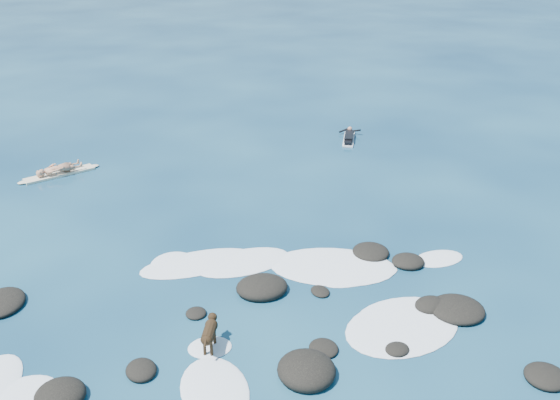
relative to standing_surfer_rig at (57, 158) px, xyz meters
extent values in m
plane|color=#0A2642|center=(6.46, -9.88, -0.76)|extent=(160.00, 160.00, 0.00)
ellipsoid|color=black|center=(10.69, -8.47, -0.68)|extent=(1.17, 1.21, 0.33)
ellipsoid|color=black|center=(12.03, -11.93, -0.66)|extent=(1.87, 1.84, 0.41)
ellipsoid|color=black|center=(11.63, -9.26, -0.67)|extent=(1.12, 1.08, 0.36)
ellipsoid|color=black|center=(3.71, -12.98, -0.69)|extent=(0.89, 0.99, 0.30)
ellipsoid|color=black|center=(7.51, -13.72, -0.61)|extent=(1.50, 1.55, 0.61)
ellipsoid|color=black|center=(11.41, -11.62, -0.66)|extent=(1.06, 0.95, 0.39)
ellipsoid|color=black|center=(1.98, -13.58, -0.64)|extent=(1.37, 1.36, 0.48)
ellipsoid|color=black|center=(8.61, -10.37, -0.72)|extent=(0.65, 0.75, 0.17)
ellipsoid|color=black|center=(6.99, -10.01, -0.63)|extent=(1.62, 1.46, 0.52)
ellipsoid|color=black|center=(9.89, -13.23, -0.71)|extent=(0.79, 0.75, 0.22)
ellipsoid|color=black|center=(-0.15, -9.51, -0.67)|extent=(1.25, 1.53, 0.35)
ellipsoid|color=black|center=(5.09, -10.86, -0.71)|extent=(0.64, 0.67, 0.19)
ellipsoid|color=black|center=(8.12, -12.88, -0.71)|extent=(0.77, 0.85, 0.21)
ellipsoid|color=black|center=(12.92, -14.78, -0.68)|extent=(1.27, 1.28, 0.34)
ellipsoid|color=white|center=(4.53, -8.11, -0.75)|extent=(1.56, 1.74, 0.12)
ellipsoid|color=white|center=(12.68, -9.13, -0.75)|extent=(1.84, 1.32, 0.12)
ellipsoid|color=white|center=(10.60, -11.91, -0.75)|extent=(3.03, 2.19, 0.12)
ellipsoid|color=white|center=(5.36, -13.85, -0.75)|extent=(1.84, 2.52, 0.12)
ellipsoid|color=white|center=(10.01, -9.74, -0.75)|extent=(2.60, 1.44, 0.12)
ellipsoid|color=white|center=(9.31, -9.02, -0.75)|extent=(4.30, 3.21, 0.12)
ellipsoid|color=white|center=(10.35, -12.32, -0.75)|extent=(3.89, 3.37, 0.12)
ellipsoid|color=white|center=(1.16, -13.24, -0.75)|extent=(1.66, 1.44, 0.12)
ellipsoid|color=white|center=(6.65, -8.32, -0.75)|extent=(3.32, 2.27, 0.12)
ellipsoid|color=white|center=(5.26, -8.15, -0.75)|extent=(3.81, 2.21, 0.12)
ellipsoid|color=white|center=(5.36, -12.33, -0.75)|extent=(1.10, 0.90, 0.12)
cube|color=beige|center=(0.00, 0.00, -0.71)|extent=(2.77, 1.82, 0.09)
ellipsoid|color=beige|center=(1.25, 0.65, -0.71)|extent=(0.65, 0.55, 0.10)
ellipsoid|color=beige|center=(-1.25, -0.65, -0.71)|extent=(0.65, 0.55, 0.10)
imported|color=tan|center=(0.00, 0.00, 0.25)|extent=(0.70, 0.79, 1.83)
cube|color=white|center=(12.92, 2.25, -0.71)|extent=(1.14, 2.20, 0.08)
ellipsoid|color=white|center=(13.26, 3.27, -0.71)|extent=(0.39, 0.53, 0.08)
cube|color=black|center=(12.92, 2.25, -0.57)|extent=(0.79, 1.38, 0.22)
sphere|color=tan|center=(13.16, 2.97, -0.45)|extent=(0.28, 0.28, 0.23)
cylinder|color=black|center=(12.95, 3.20, -0.58)|extent=(0.55, 0.13, 0.24)
cylinder|color=black|center=(13.47, 3.03, -0.58)|extent=(0.47, 0.42, 0.24)
cube|color=black|center=(12.69, 1.55, -0.60)|extent=(0.49, 0.62, 0.14)
cylinder|color=black|center=(5.36, -12.43, -0.22)|extent=(0.46, 0.70, 0.31)
sphere|color=black|center=(5.43, -12.15, -0.22)|extent=(0.40, 0.40, 0.32)
sphere|color=black|center=(5.29, -12.71, -0.22)|extent=(0.36, 0.36, 0.29)
sphere|color=black|center=(5.48, -11.97, -0.11)|extent=(0.28, 0.28, 0.23)
cone|color=black|center=(5.51, -11.84, -0.13)|extent=(0.15, 0.17, 0.12)
cone|color=black|center=(5.41, -11.96, -0.02)|extent=(0.12, 0.10, 0.11)
cone|color=black|center=(5.53, -11.99, -0.02)|extent=(0.12, 0.10, 0.11)
cylinder|color=black|center=(5.33, -12.19, -0.55)|extent=(0.09, 0.09, 0.42)
cylinder|color=black|center=(5.49, -12.23, -0.55)|extent=(0.09, 0.09, 0.42)
cylinder|color=black|center=(5.22, -12.62, -0.55)|extent=(0.09, 0.09, 0.42)
cylinder|color=black|center=(5.38, -12.66, -0.55)|extent=(0.09, 0.09, 0.42)
cylinder|color=black|center=(5.25, -12.84, -0.16)|extent=(0.13, 0.31, 0.18)
camera|label=1|loc=(4.98, -24.94, 9.00)|focal=40.00mm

